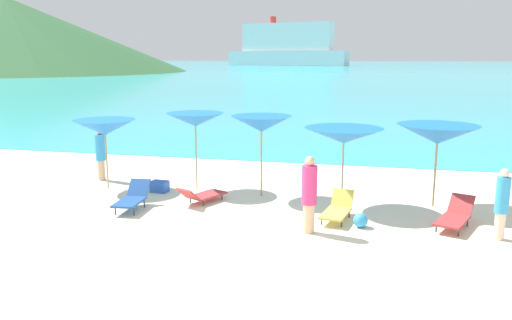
# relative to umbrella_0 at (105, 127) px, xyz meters

# --- Properties ---
(ground_plane) EXTENTS (50.00, 100.00, 0.30)m
(ground_plane) POSITION_rel_umbrella_0_xyz_m (5.01, 6.03, -2.05)
(ground_plane) COLOR beige
(ocean_water) EXTENTS (650.00, 440.00, 0.02)m
(ocean_water) POSITION_rel_umbrella_0_xyz_m (5.01, 225.00, -1.89)
(ocean_water) COLOR #2DADBC
(ocean_water) RESTS_ON ground_plane
(headland_hill) EXTENTS (93.92, 93.92, 19.52)m
(headland_hill) POSITION_rel_umbrella_0_xyz_m (-87.53, 105.72, 7.86)
(headland_hill) COLOR #2D5B33
(headland_hill) RESTS_ON ground_plane
(umbrella_0) EXTENTS (1.91, 1.91, 2.14)m
(umbrella_0) POSITION_rel_umbrella_0_xyz_m (0.00, 0.00, 0.00)
(umbrella_0) COLOR #9E7F59
(umbrella_0) RESTS_ON ground_plane
(umbrella_1) EXTENTS (1.90, 1.90, 2.37)m
(umbrella_1) POSITION_rel_umbrella_0_xyz_m (2.77, 0.47, 0.26)
(umbrella_1) COLOR #9E7F59
(umbrella_1) RESTS_ON ground_plane
(umbrella_2) EXTENTS (1.78, 1.78, 2.37)m
(umbrella_2) POSITION_rel_umbrella_0_xyz_m (4.89, 0.14, 0.24)
(umbrella_2) COLOR #9E7F59
(umbrella_2) RESTS_ON ground_plane
(umbrella_3) EXTENTS (2.18, 2.18, 2.18)m
(umbrella_3) POSITION_rel_umbrella_0_xyz_m (7.27, -0.41, 0.07)
(umbrella_3) COLOR #9E7F59
(umbrella_3) RESTS_ON ground_plane
(umbrella_4) EXTENTS (2.36, 2.36, 2.25)m
(umbrella_4) POSITION_rel_umbrella_0_xyz_m (9.71, 0.20, 0.09)
(umbrella_4) COLOR #9E7F59
(umbrella_4) RESTS_ON ground_plane
(lounge_chair_0) EXTENTS (0.69, 1.47, 0.69)m
(lounge_chair_0) POSITION_rel_umbrella_0_xyz_m (1.80, -1.93, -1.58)
(lounge_chair_0) COLOR #1E478C
(lounge_chair_0) RESTS_ON ground_plane
(lounge_chair_1) EXTENTS (1.16, 1.59, 0.55)m
(lounge_chair_1) POSITION_rel_umbrella_0_xyz_m (3.42, -0.95, -1.66)
(lounge_chair_1) COLOR #A53333
(lounge_chair_1) RESTS_ON ground_plane
(lounge_chair_2) EXTENTS (0.80, 1.50, 0.65)m
(lounge_chair_2) POSITION_rel_umbrella_0_xyz_m (7.24, -1.57, -1.63)
(lounge_chair_2) COLOR #D8BF4C
(lounge_chair_2) RESTS_ON ground_plane
(lounge_chair_3) EXTENTS (1.15, 1.73, 0.65)m
(lounge_chair_3) POSITION_rel_umbrella_0_xyz_m (10.04, -1.50, -1.62)
(lounge_chair_3) COLOR #A53333
(lounge_chair_3) RESTS_ON ground_plane
(beachgoer_0) EXTENTS (0.32, 0.32, 1.74)m
(beachgoer_0) POSITION_rel_umbrella_0_xyz_m (-0.71, 0.86, -0.97)
(beachgoer_0) COLOR #DBAA84
(beachgoer_0) RESTS_ON ground_plane
(beachgoer_1) EXTENTS (0.36, 0.36, 1.82)m
(beachgoer_1) POSITION_rel_umbrella_0_xyz_m (6.65, -2.72, -0.94)
(beachgoer_1) COLOR #DBAA84
(beachgoer_1) RESTS_ON ground_plane
(beachgoer_2) EXTENTS (0.30, 0.30, 1.63)m
(beachgoer_2) POSITION_rel_umbrella_0_xyz_m (10.88, -2.20, -1.03)
(beachgoer_2) COLOR beige
(beachgoer_2) RESTS_ON ground_plane
(beach_ball) EXTENTS (0.35, 0.35, 0.35)m
(beach_ball) POSITION_rel_umbrella_0_xyz_m (7.83, -2.07, -1.73)
(beach_ball) COLOR #3399D8
(beach_ball) RESTS_ON ground_plane
(cooler_box) EXTENTS (0.53, 0.40, 0.34)m
(cooler_box) POSITION_rel_umbrella_0_xyz_m (1.79, -0.12, -1.73)
(cooler_box) COLOR blue
(cooler_box) RESTS_ON ground_plane
(cruise_ship) EXTENTS (57.02, 21.79, 21.87)m
(cruise_ship) POSITION_rel_umbrella_0_xyz_m (-32.03, 220.03, 6.50)
(cruise_ship) COLOR white
(cruise_ship) RESTS_ON ocean_water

